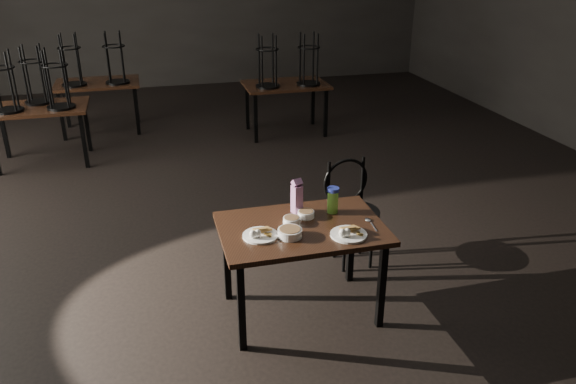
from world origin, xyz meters
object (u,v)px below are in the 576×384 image
object	(u,v)px
juice_carton	(297,197)
water_bottle	(333,200)
bentwood_chair	(351,203)
main_table	(302,236)

from	to	relation	value
juice_carton	water_bottle	world-z (taller)	juice_carton
juice_carton	bentwood_chair	size ratio (longest dim) A/B	0.30
main_table	water_bottle	xyz separation A→B (m)	(0.29, 0.16, 0.18)
main_table	bentwood_chair	bearing A→B (deg)	46.05
juice_carton	water_bottle	xyz separation A→B (m)	(0.27, -0.06, -0.03)
water_bottle	bentwood_chair	world-z (taller)	water_bottle
juice_carton	water_bottle	distance (m)	0.27
main_table	juice_carton	size ratio (longest dim) A/B	4.28
main_table	juice_carton	distance (m)	0.31
bentwood_chair	water_bottle	bearing A→B (deg)	-131.55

